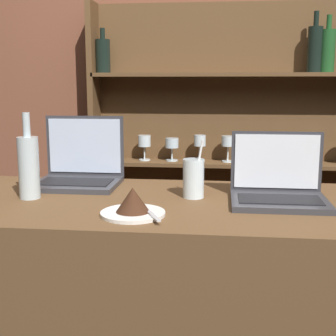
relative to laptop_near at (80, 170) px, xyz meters
The scene contains 7 objects.
back_wall 1.08m from the laptop_near, 64.94° to the left, with size 7.00×0.06×2.70m.
back_shelf 1.06m from the laptop_near, 57.71° to the left, with size 1.47×0.18×1.87m.
laptop_near is the anchor object (origin of this frame).
laptop_far 0.72m from the laptop_near, 14.69° to the right, with size 0.29×0.23×0.21m.
cake_plate 0.47m from the laptop_near, 54.84° to the right, with size 0.18×0.19×0.08m.
water_glass 0.46m from the laptop_near, 20.44° to the right, with size 0.07×0.07×0.19m.
wine_bottle_clear 0.25m from the laptop_near, 113.07° to the right, with size 0.07×0.07×0.28m.
Camera 1 is at (0.06, -1.10, 1.46)m, focal length 50.00 mm.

